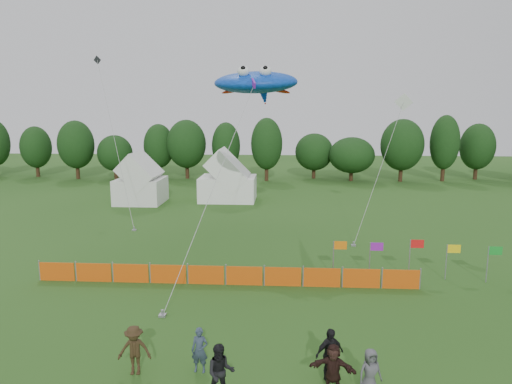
# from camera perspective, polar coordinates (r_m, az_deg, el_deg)

# --- Properties ---
(ground) EXTENTS (160.00, 160.00, 0.00)m
(ground) POSITION_cam_1_polar(r_m,az_deg,el_deg) (17.36, -1.32, -20.79)
(ground) COLOR #234C16
(ground) RESTS_ON ground
(treeline) EXTENTS (104.57, 8.78, 8.36)m
(treeline) POSITION_cam_1_polar(r_m,az_deg,el_deg) (59.97, 3.87, 5.49)
(treeline) COLOR #382314
(treeline) RESTS_ON ground
(tent_left) EXTENTS (4.50, 4.50, 3.97)m
(tent_left) POSITION_cam_1_polar(r_m,az_deg,el_deg) (46.20, -14.23, 1.13)
(tent_left) COLOR white
(tent_left) RESTS_ON ground
(tent_right) EXTENTS (5.64, 4.51, 3.98)m
(tent_right) POSITION_cam_1_polar(r_m,az_deg,el_deg) (46.14, -3.53, 1.42)
(tent_right) COLOR white
(tent_right) RESTS_ON ground
(barrier_fence) EXTENTS (19.90, 0.06, 1.00)m
(barrier_fence) POSITION_cam_1_polar(r_m,az_deg,el_deg) (24.13, -3.90, -10.35)
(barrier_fence) COLOR #D24D0B
(barrier_fence) RESTS_ON ground
(flag_row) EXTENTS (8.73, 0.60, 2.24)m
(flag_row) POSITION_cam_1_polar(r_m,az_deg,el_deg) (25.89, 18.89, -7.41)
(flag_row) COLOR gray
(flag_row) RESTS_ON ground
(spectator_a) EXTENTS (0.61, 0.42, 1.60)m
(spectator_a) POSITION_cam_1_polar(r_m,az_deg,el_deg) (16.71, -7.06, -19.02)
(spectator_a) COLOR #2E3B4D
(spectator_a) RESTS_ON ground
(spectator_b) EXTENTS (0.99, 0.82, 1.84)m
(spectator_b) POSITION_cam_1_polar(r_m,az_deg,el_deg) (15.22, -4.45, -21.59)
(spectator_b) COLOR black
(spectator_b) RESTS_ON ground
(spectator_c) EXTENTS (1.19, 0.76, 1.74)m
(spectator_c) POSITION_cam_1_polar(r_m,az_deg,el_deg) (16.96, -14.96, -18.55)
(spectator_c) COLOR #342514
(spectator_c) RESTS_ON ground
(spectator_d) EXTENTS (1.14, 0.89, 1.81)m
(spectator_d) POSITION_cam_1_polar(r_m,az_deg,el_deg) (16.34, 9.18, -19.38)
(spectator_d) COLOR black
(spectator_d) RESTS_ON ground
(spectator_e) EXTENTS (0.88, 0.71, 1.57)m
(spectator_e) POSITION_cam_1_polar(r_m,az_deg,el_deg) (15.86, 14.07, -21.05)
(spectator_e) COLOR #4B4B50
(spectator_e) RESTS_ON ground
(spectator_f) EXTENTS (1.57, 0.82, 1.62)m
(spectator_f) POSITION_cam_1_polar(r_m,az_deg,el_deg) (15.79, 9.61, -20.91)
(spectator_f) COLOR black
(spectator_f) RESTS_ON ground
(stingray_kite) EXTENTS (6.59, 20.82, 11.88)m
(stingray_kite) POSITION_cam_1_polar(r_m,az_deg,el_deg) (32.10, 0.06, 13.45)
(stingray_kite) COLOR blue
(stingray_kite) RESTS_ON ground
(small_kite_white) EXTENTS (4.44, 3.78, 10.19)m
(small_kite_white) POSITION_cam_1_polar(r_m,az_deg,el_deg) (33.27, 16.49, 6.36)
(small_kite_white) COLOR white
(small_kite_white) RESTS_ON ground
(small_kite_dark) EXTENTS (6.68, 10.16, 14.02)m
(small_kite_dark) POSITION_cam_1_polar(r_m,az_deg,el_deg) (41.05, -17.55, 7.64)
(small_kite_dark) COLOR black
(small_kite_dark) RESTS_ON ground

